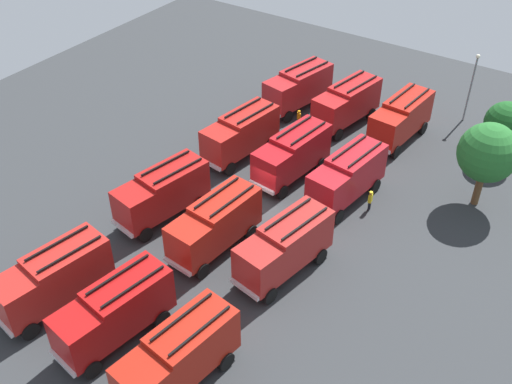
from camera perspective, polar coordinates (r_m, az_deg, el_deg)
The scene contains 18 objects.
ground_plane at distance 44.98m, azimuth -0.00°, elevation -1.42°, with size 66.33×66.33×0.00m, color #2D3033.
fire_truck_0 at distance 56.61m, azimuth 4.02°, elevation 9.91°, with size 7.54×3.91×3.88m.
fire_truck_1 at distance 49.43m, azimuth -1.45°, elevation 5.59°, with size 7.46×3.54×3.88m.
fire_truck_2 at distance 43.38m, azimuth -8.84°, elevation -0.01°, with size 7.53×3.81×3.88m.
fire_truck_3 at distance 38.50m, azimuth -18.60°, elevation -7.66°, with size 7.51×3.73×3.88m.
fire_truck_4 at distance 54.41m, azimuth 8.58°, elevation 8.36°, with size 7.51×3.74×3.88m.
fire_truck_5 at distance 46.94m, azimuth 3.45°, elevation 3.63°, with size 7.44×3.46×3.88m.
fire_truck_6 at distance 40.25m, azimuth -3.90°, elevation -3.02°, with size 7.40×3.30×3.88m.
fire_truck_7 at distance 35.64m, azimuth -13.24°, elevation -10.89°, with size 7.50×3.67×3.88m.
fire_truck_8 at distance 52.97m, azimuth 13.54°, elevation 6.84°, with size 7.40×3.29×3.88m.
fire_truck_9 at distance 44.98m, azimuth 8.61°, elevation 1.54°, with size 7.46×3.52×3.88m.
fire_truck_10 at distance 38.56m, azimuth 2.73°, elevation -5.13°, with size 7.52×3.77×3.88m.
fire_truck_11 at distance 33.01m, azimuth -7.34°, elevation -15.11°, with size 7.47×3.55×3.88m.
firefighter_0 at distance 44.91m, azimuth 10.74°, elevation -0.74°, with size 0.44×0.28×1.67m.
firefighter_1 at distance 54.13m, azimuth 4.07°, elevation 7.00°, with size 0.46×0.47×1.61m.
tree_0 at distance 52.04m, azimuth 22.54°, elevation 6.06°, with size 3.39×3.39×5.25m.
tree_1 at distance 45.75m, azimuth 21.09°, elevation 3.46°, with size 4.33×4.33×6.70m.
lamppost at distance 56.86m, azimuth 19.73°, elevation 9.72°, with size 0.36×0.36×6.43m.
Camera 1 is at (29.11, 19.53, 28.18)m, focal length 42.31 mm.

